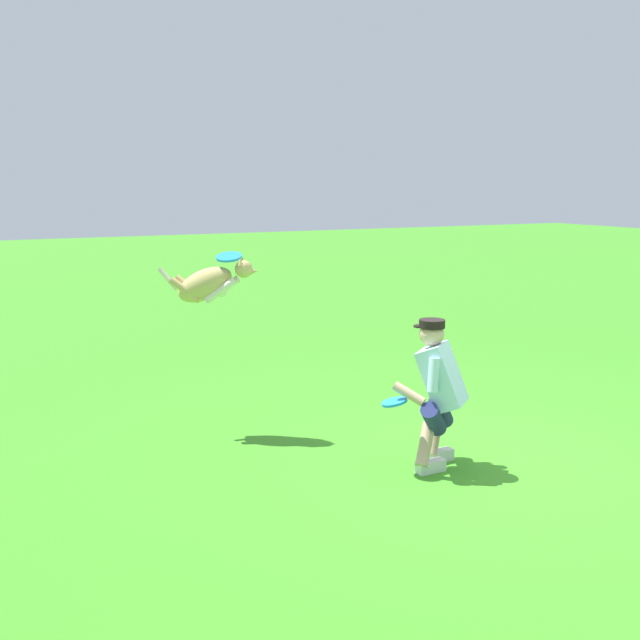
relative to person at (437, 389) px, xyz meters
The scene contains 5 objects.
ground_plane 0.91m from the person, 153.61° to the left, with size 60.00×60.00×0.00m, color #3B8B23.
person is the anchor object (origin of this frame).
dog 2.40m from the person, 51.72° to the right, with size 0.86×0.61×0.51m.
frisbee_flying 2.35m from the person, 54.08° to the right, with size 0.25×0.25×0.02m, color #218EE7.
frisbee_held 0.40m from the person, 12.68° to the right, with size 0.22×0.22×0.02m, color #208EF0.
Camera 1 is at (4.16, 4.69, 2.42)m, focal length 41.30 mm.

